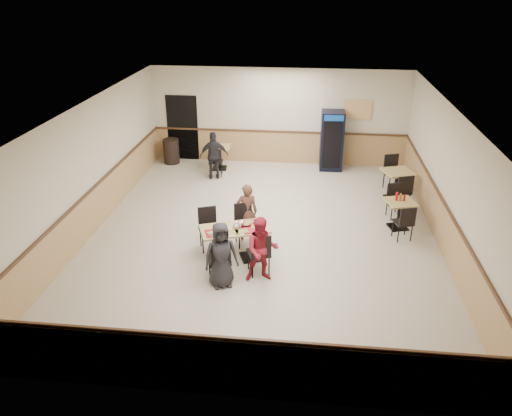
# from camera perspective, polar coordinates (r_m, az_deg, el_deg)

# --- Properties ---
(ground) EXTENTS (10.00, 10.00, 0.00)m
(ground) POSITION_cam_1_polar(r_m,az_deg,el_deg) (11.73, 0.80, -3.01)
(ground) COLOR beige
(ground) RESTS_ON ground
(room_shell) EXTENTS (10.00, 10.00, 10.00)m
(room_shell) POSITION_cam_1_polar(r_m,az_deg,el_deg) (13.79, 9.23, 3.74)
(room_shell) COLOR silver
(room_shell) RESTS_ON ground
(main_table) EXTENTS (1.58, 1.16, 0.76)m
(main_table) POSITION_cam_1_polar(r_m,az_deg,el_deg) (10.49, -2.40, -3.55)
(main_table) COLOR black
(main_table) RESTS_ON ground
(main_chairs) EXTENTS (1.76, 1.99, 0.96)m
(main_chairs) POSITION_cam_1_polar(r_m,az_deg,el_deg) (10.49, -2.67, -3.70)
(main_chairs) COLOR black
(main_chairs) RESTS_ON ground
(diner_woman_left) EXTENTS (0.77, 0.64, 1.34)m
(diner_woman_left) POSITION_cam_1_polar(r_m,az_deg,el_deg) (9.60, -4.02, -5.38)
(diner_woman_left) COLOR black
(diner_woman_left) RESTS_ON ground
(diner_woman_right) EXTENTS (0.75, 0.64, 1.35)m
(diner_woman_right) POSITION_cam_1_polar(r_m,az_deg,el_deg) (9.75, 0.68, -4.78)
(diner_woman_right) COLOR maroon
(diner_woman_right) RESTS_ON ground
(diner_man_opposite) EXTENTS (0.55, 0.41, 1.35)m
(diner_man_opposite) POSITION_cam_1_polar(r_m,az_deg,el_deg) (11.25, -1.06, -0.46)
(diner_man_opposite) COLOR brown
(diner_man_opposite) RESTS_ON ground
(lone_diner) EXTENTS (0.89, 0.55, 1.42)m
(lone_diner) POSITION_cam_1_polar(r_m,az_deg,el_deg) (14.76, -4.81, 5.98)
(lone_diner) COLOR black
(lone_diner) RESTS_ON ground
(tabletop_clutter) EXTENTS (1.27, 0.95, 0.12)m
(tabletop_clutter) POSITION_cam_1_polar(r_m,az_deg,el_deg) (10.31, -2.20, -2.34)
(tabletop_clutter) COLOR #A90B1E
(tabletop_clutter) RESTS_ON main_table
(side_table_near) EXTENTS (0.80, 0.80, 0.70)m
(side_table_near) POSITION_cam_1_polar(r_m,az_deg,el_deg) (12.31, 16.10, -0.24)
(side_table_near) COLOR black
(side_table_near) RESTS_ON ground
(side_table_near_chair_south) EXTENTS (0.50, 0.50, 0.88)m
(side_table_near_chair_south) POSITION_cam_1_polar(r_m,az_deg,el_deg) (11.83, 16.47, -1.49)
(side_table_near_chair_south) COLOR black
(side_table_near_chair_south) RESTS_ON ground
(side_table_near_chair_north) EXTENTS (0.50, 0.50, 0.88)m
(side_table_near_chair_north) POSITION_cam_1_polar(r_m,az_deg,el_deg) (12.82, 15.73, 0.73)
(side_table_near_chair_north) COLOR black
(side_table_near_chair_north) RESTS_ON ground
(side_table_far) EXTENTS (0.94, 0.94, 0.80)m
(side_table_far) POSITION_cam_1_polar(r_m,az_deg,el_deg) (13.90, 15.81, 3.04)
(side_table_far) COLOR black
(side_table_far) RESTS_ON ground
(side_table_far_chair_south) EXTENTS (0.59, 0.59, 1.01)m
(side_table_far_chair_south) POSITION_cam_1_polar(r_m,az_deg,el_deg) (13.33, 16.18, 1.92)
(side_table_far_chair_south) COLOR black
(side_table_far_chair_south) RESTS_ON ground
(side_table_far_chair_north) EXTENTS (0.59, 0.59, 1.01)m
(side_table_far_chair_north) POSITION_cam_1_polar(r_m,az_deg,el_deg) (14.49, 15.44, 3.90)
(side_table_far_chair_north) COLOR black
(side_table_far_chair_north) RESTS_ON ground
(condiment_caddy) EXTENTS (0.23, 0.06, 0.20)m
(condiment_caddy) POSITION_cam_1_polar(r_m,az_deg,el_deg) (12.22, 16.10, 1.23)
(condiment_caddy) COLOR #B40D0C
(condiment_caddy) RESTS_ON side_table_near
(back_table) EXTENTS (0.73, 0.73, 0.73)m
(back_table) POSITION_cam_1_polar(r_m,az_deg,el_deg) (15.60, -4.22, 6.18)
(back_table) COLOR black
(back_table) RESTS_ON ground
(back_table_chair_lone) EXTENTS (0.46, 0.46, 0.92)m
(back_table_chair_lone) POSITION_cam_1_polar(r_m,az_deg,el_deg) (15.07, -4.61, 5.38)
(back_table_chair_lone) COLOR black
(back_table_chair_lone) RESTS_ON ground
(pepsi_cooler) EXTENTS (0.71, 0.72, 1.82)m
(pepsi_cooler) POSITION_cam_1_polar(r_m,az_deg,el_deg) (15.61, 8.65, 7.63)
(pepsi_cooler) COLOR black
(pepsi_cooler) RESTS_ON ground
(trash_bin) EXTENTS (0.50, 0.50, 0.79)m
(trash_bin) POSITION_cam_1_polar(r_m,az_deg,el_deg) (16.31, -9.66, 6.42)
(trash_bin) COLOR black
(trash_bin) RESTS_ON ground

